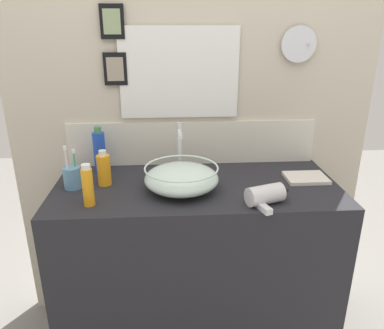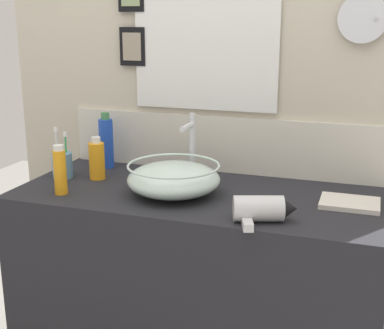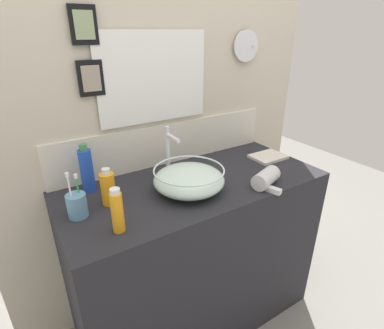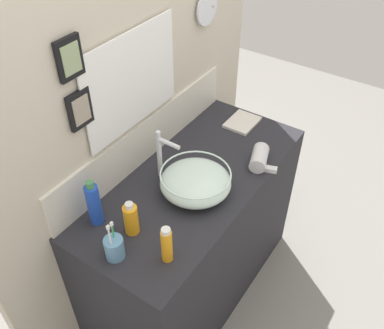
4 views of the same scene
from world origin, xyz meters
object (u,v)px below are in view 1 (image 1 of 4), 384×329
(toothbrush_cup, at_px, (72,177))
(glass_bowl_sink, at_px, (181,178))
(faucet, at_px, (180,145))
(hair_drier, at_px, (268,195))
(spray_bottle, at_px, (88,186))
(shampoo_bottle, at_px, (104,169))
(hand_towel, at_px, (306,178))
(lotion_bottle, at_px, (100,152))

(toothbrush_cup, bearing_deg, glass_bowl_sink, -6.86)
(faucet, relative_size, hair_drier, 1.23)
(spray_bottle, relative_size, shampoo_bottle, 1.08)
(hair_drier, relative_size, hand_towel, 1.08)
(shampoo_bottle, bearing_deg, glass_bowl_sink, -13.88)
(toothbrush_cup, bearing_deg, lotion_bottle, 63.43)
(toothbrush_cup, relative_size, shampoo_bottle, 1.21)
(shampoo_bottle, bearing_deg, spray_bottle, -98.69)
(glass_bowl_sink, height_order, hair_drier, glass_bowl_sink)
(faucet, distance_m, hair_drier, 0.50)
(glass_bowl_sink, relative_size, shampoo_bottle, 1.99)
(faucet, distance_m, toothbrush_cup, 0.51)
(hair_drier, bearing_deg, shampoo_bottle, 161.17)
(hair_drier, bearing_deg, hand_towel, 43.80)
(lotion_bottle, xyz_separation_m, hand_towel, (0.98, -0.16, -0.10))
(hair_drier, bearing_deg, toothbrush_cup, 165.86)
(spray_bottle, bearing_deg, faucet, 39.08)
(glass_bowl_sink, bearing_deg, lotion_bottle, 147.70)
(glass_bowl_sink, xyz_separation_m, hand_towel, (0.59, 0.08, -0.05))
(lotion_bottle, bearing_deg, shampoo_bottle, -75.23)
(shampoo_bottle, relative_size, hand_towel, 0.86)
(hand_towel, bearing_deg, faucet, 169.95)
(toothbrush_cup, relative_size, spray_bottle, 1.13)
(hair_drier, height_order, spray_bottle, spray_bottle)
(spray_bottle, relative_size, hand_towel, 0.92)
(glass_bowl_sink, bearing_deg, hand_towel, 7.93)
(spray_bottle, bearing_deg, hair_drier, -2.45)
(faucet, height_order, shampoo_bottle, faucet)
(faucet, distance_m, spray_bottle, 0.49)
(faucet, xyz_separation_m, toothbrush_cup, (-0.48, -0.13, -0.10))
(hand_towel, bearing_deg, toothbrush_cup, -178.71)
(glass_bowl_sink, bearing_deg, spray_bottle, -162.39)
(lotion_bottle, bearing_deg, spray_bottle, -88.31)
(faucet, relative_size, spray_bottle, 1.45)
(shampoo_bottle, height_order, hand_towel, shampoo_bottle)
(shampoo_bottle, bearing_deg, toothbrush_cup, -168.55)
(spray_bottle, bearing_deg, glass_bowl_sink, 17.61)
(toothbrush_cup, xyz_separation_m, shampoo_bottle, (0.14, 0.03, 0.02))
(toothbrush_cup, xyz_separation_m, spray_bottle, (0.10, -0.18, 0.03))
(faucet, xyz_separation_m, hair_drier, (0.35, -0.34, -0.11))
(lotion_bottle, bearing_deg, toothbrush_cup, -116.57)
(faucet, height_order, lotion_bottle, faucet)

